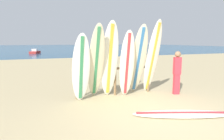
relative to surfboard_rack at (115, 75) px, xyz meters
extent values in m
plane|color=tan|center=(0.46, -2.41, -0.70)|extent=(120.00, 120.00, 0.00)
cube|color=navy|center=(0.46, 55.59, -0.70)|extent=(120.00, 80.00, 0.01)
cylinder|color=olive|center=(-1.34, 0.00, -0.16)|extent=(0.09, 0.09, 1.09)
cylinder|color=olive|center=(0.00, 0.00, -0.16)|extent=(0.09, 0.09, 1.09)
cylinder|color=olive|center=(1.34, 0.00, -0.16)|extent=(0.09, 0.09, 1.09)
cylinder|color=olive|center=(0.00, 0.00, 0.24)|extent=(2.78, 0.08, 0.08)
ellipsoid|color=white|center=(-1.26, -0.43, 0.35)|extent=(0.58, 0.62, 2.12)
cube|color=#388C59|center=(-1.26, -0.43, 0.35)|extent=(0.12, 0.56, 1.95)
ellipsoid|color=beige|center=(-0.76, -0.33, 0.49)|extent=(0.59, 1.19, 2.40)
cube|color=#388C59|center=(-0.76, -0.33, 0.49)|extent=(0.18, 1.08, 2.21)
ellipsoid|color=white|center=(-0.29, -0.27, 0.55)|extent=(0.62, 0.86, 2.51)
cube|color=gold|center=(-0.29, -0.27, 0.55)|extent=(0.17, 0.77, 2.31)
ellipsoid|color=silver|center=(0.27, -0.40, 0.41)|extent=(0.57, 0.63, 2.23)
cube|color=#B73338|center=(0.27, -0.40, 0.41)|extent=(0.16, 0.55, 2.06)
ellipsoid|color=beige|center=(0.74, -0.28, 0.51)|extent=(0.69, 1.14, 2.42)
cube|color=#3372B2|center=(0.74, -0.28, 0.51)|extent=(0.25, 1.00, 2.24)
ellipsoid|color=white|center=(1.29, -0.30, 0.60)|extent=(0.49, 0.82, 2.60)
cube|color=gold|center=(1.29, -0.30, 0.60)|extent=(0.10, 0.77, 2.40)
ellipsoid|color=white|center=(0.97, -2.32, -0.67)|extent=(2.64, 1.42, 0.07)
cube|color=#B73338|center=(0.97, -2.32, -0.67)|extent=(2.29, 0.90, 0.08)
cube|color=#D8333F|center=(2.09, -0.66, -0.34)|extent=(0.22, 0.17, 0.72)
cube|color=#D8333F|center=(2.09, -0.66, 0.32)|extent=(0.27, 0.20, 0.61)
sphere|color=#997051|center=(2.09, -0.66, 0.73)|extent=(0.21, 0.21, 0.21)
cube|color=#B22D28|center=(-3.38, 25.33, -0.52)|extent=(1.63, 2.61, 0.35)
cube|color=silver|center=(-3.38, 25.33, -0.17)|extent=(0.92, 1.03, 0.36)
camera|label=1|loc=(-2.33, -5.99, 1.17)|focal=30.14mm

